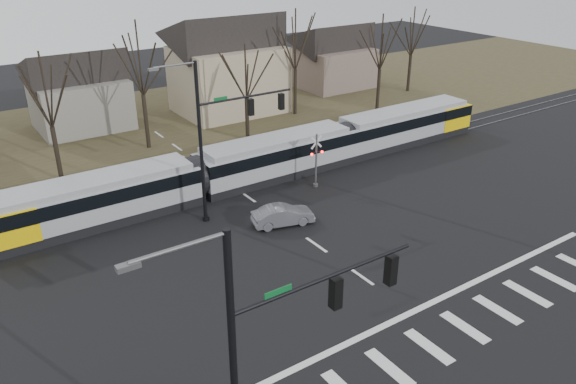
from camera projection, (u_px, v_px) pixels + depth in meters
ground at (387, 294)px, 28.66m from camera, size 140.00×140.00×0.00m
grass_verge at (151, 129)px, 52.67m from camera, size 140.00×28.00×0.01m
crosswalk at (447, 336)px, 25.65m from camera, size 27.00×2.60×0.01m
stop_line at (412, 312)px, 27.30m from camera, size 28.00×0.35×0.01m
lane_dashes at (234, 187)px, 40.66m from camera, size 0.18×30.00×0.01m
rail_pair at (235, 188)px, 40.50m from camera, size 90.00×1.52×0.06m
tram at (275, 155)px, 41.78m from camera, size 40.62×3.02×3.08m
sedan at (283, 215)px, 35.23m from camera, size 3.35×4.60×1.29m
signal_pole_near_left at (281, 349)px, 16.46m from camera, size 9.28×0.44×10.20m
signal_pole_far at (224, 131)px, 34.41m from camera, size 9.28×0.44×10.20m
rail_crossing_signal at (316, 162)px, 40.01m from camera, size 1.08×0.36×4.00m
tree_row at (194, 87)px, 47.08m from camera, size 59.20×7.20×10.00m
house_b at (78, 86)px, 51.46m from camera, size 8.64×7.56×7.65m
house_c at (228, 60)px, 55.80m from camera, size 10.80×8.64×10.10m
house_d at (333, 53)px, 65.46m from camera, size 8.64×7.56×7.65m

